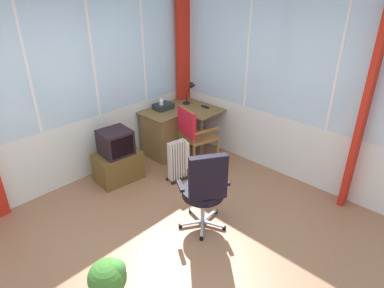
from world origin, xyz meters
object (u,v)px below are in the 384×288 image
Objects in this scene: space_heater at (179,160)px; potted_plant at (108,278)px; office_chair at (205,187)px; tv_on_stand at (117,158)px; desk at (163,133)px; desk_lamp at (192,89)px; spray_bottle at (161,104)px; paper_tray at (163,106)px; wooden_armchair at (192,130)px; tv_remote at (205,107)px.

space_heater is 2.16m from potted_plant.
tv_on_stand is (-0.06, 1.67, -0.25)m from office_chair.
desk_lamp is at bearing -2.45° from desk.
spray_bottle is 0.27× the size of tv_on_stand.
paper_tray is at bearing 10.58° from tv_on_stand.
desk is at bearing 64.86° from space_heater.
desk_lamp reaches higher than wooden_armchair.
office_chair is at bearing -133.89° from tv_remote.
tv_remote reaches higher than potted_plant.
tv_remote is at bearing -41.07° from paper_tray.
wooden_armchair is (-0.58, -0.56, -0.39)m from desk_lamp.
desk is 0.63m from wooden_armchair.
spray_bottle is 0.72× the size of paper_tray.
spray_bottle is at bearing 49.84° from desk.
spray_bottle is at bearing 147.14° from tv_remote.
desk_lamp is 0.88× the size of potted_plant.
spray_bottle reaches higher than potted_plant.
tv_on_stand is (-0.97, -0.09, -0.06)m from desk.
potted_plant is at bearing 179.91° from office_chair.
office_chair is at bearing -0.09° from potted_plant.
wooden_armchair is 0.93× the size of office_chair.
wooden_armchair is at bearing -94.41° from paper_tray.
wooden_armchair is at bearing 49.39° from office_chair.
wooden_armchair is 1.23× the size of tv_on_stand.
desk_lamp is at bearing -12.96° from spray_bottle.
tv_on_stand is at bearing -177.96° from desk_lamp.
paper_tray reaches higher than space_heater.
desk_lamp reaches higher than tv_remote.
paper_tray reaches higher than tv_remote.
wooden_armchair is 1.54m from office_chair.
spray_bottle is 0.22× the size of wooden_armchair.
potted_plant is (-2.39, -1.87, -0.56)m from paper_tray.
tv_on_stand is (-1.06, 0.50, -0.27)m from wooden_armchair.
tv_remote reaches higher than space_heater.
desk is 2.86m from potted_plant.
desk is 1.98m from office_chair.
potted_plant is (-2.25, -1.75, -0.16)m from desk.
tv_on_stand is (-1.12, -0.21, -0.46)m from paper_tray.
office_chair is 2.45× the size of potted_plant.
tv_remote is 1.72m from tv_on_stand.
office_chair reaches higher than potted_plant.
tv_on_stand reaches higher than potted_plant.
office_chair reaches higher than space_heater.
paper_tray reaches higher than tv_on_stand.
spray_bottle is (0.09, 0.10, 0.46)m from desk.
paper_tray is (0.06, 0.02, -0.06)m from spray_bottle.
office_chair is at bearing -117.51° from desk.
paper_tray is at bearing 85.59° from wooden_armchair.
tv_on_stand is at bearing -169.77° from spray_bottle.
space_heater is at bearing 28.09° from potted_plant.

